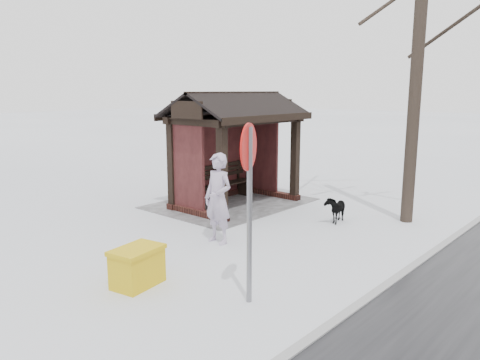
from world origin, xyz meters
The scene contains 8 objects.
ground centered at (0.00, 0.00, 0.00)m, with size 120.00×120.00×0.00m, color silver.
kerb centered at (0.00, 5.50, 0.01)m, with size 120.00×0.15×0.06m, color gray.
trampled_patch centered at (0.00, -0.20, 0.01)m, with size 4.20×3.20×0.02m, color gray.
bus_shelter centered at (0.00, -0.16, 2.17)m, with size 3.60×2.40×3.09m.
pedestrian centered at (2.67, 1.91, 0.94)m, with size 0.68×0.45×1.88m, color #AA9BB6.
dog centered at (-0.32, 2.93, 0.33)m, with size 0.35×0.77×0.65m, color black.
grit_bin centered at (5.11, 2.45, 0.32)m, with size 0.92×0.71×0.64m.
road_sign centered at (4.36, 4.18, 1.90)m, with size 0.64×0.29×2.68m.
Camera 1 is at (9.36, 8.44, 3.13)m, focal length 35.00 mm.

